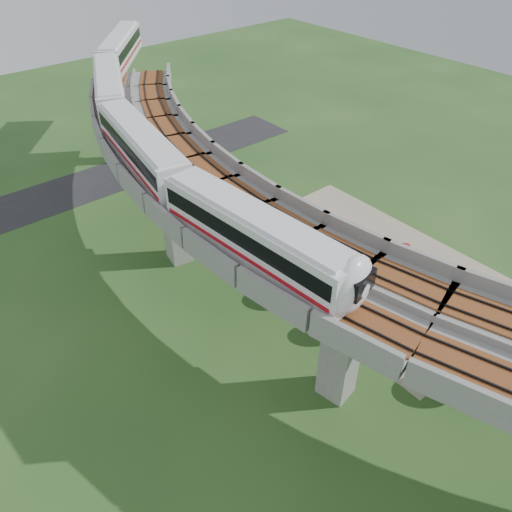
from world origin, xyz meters
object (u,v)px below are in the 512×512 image
object	(u,v)px
car_dark	(308,249)
car_white	(441,327)
metro_train	(147,114)
car_red	(404,254)

from	to	relation	value
car_dark	car_white	bearing A→B (deg)	-179.64
metro_train	car_red	size ratio (longest dim) A/B	18.78
car_dark	metro_train	bearing A→B (deg)	26.95
metro_train	car_white	bearing A→B (deg)	-72.56
car_red	car_dark	size ratio (longest dim) A/B	0.71
metro_train	car_red	xyz separation A→B (m)	(15.12, -20.68, -11.75)
metro_train	car_dark	bearing A→B (deg)	-60.01
car_red	car_dark	bearing A→B (deg)	-174.39
car_white	car_dark	world-z (taller)	car_white
car_white	metro_train	bearing A→B (deg)	63.70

